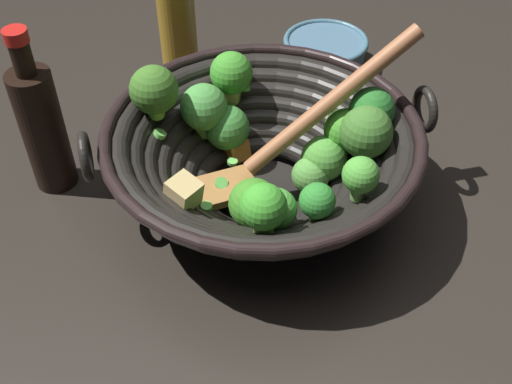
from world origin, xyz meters
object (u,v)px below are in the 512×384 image
cooking_oil_bottle (176,13)px  prep_bowl (325,51)px  wok (264,153)px  soy_sauce_bottle (44,123)px

cooking_oil_bottle → prep_bowl: size_ratio=2.05×
wok → prep_bowl: size_ratio=3.00×
soy_sauce_bottle → cooking_oil_bottle: size_ratio=0.80×
soy_sauce_bottle → cooking_oil_bottle: (-0.10, -0.23, 0.02)m
soy_sauce_bottle → prep_bowl: 0.43m
soy_sauce_bottle → prep_bowl: (-0.31, -0.30, -0.06)m
wok → cooking_oil_bottle: size_ratio=1.46×
wok → prep_bowl: wok is taller
wok → soy_sauce_bottle: 0.26m
soy_sauce_bottle → cooking_oil_bottle: 0.26m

